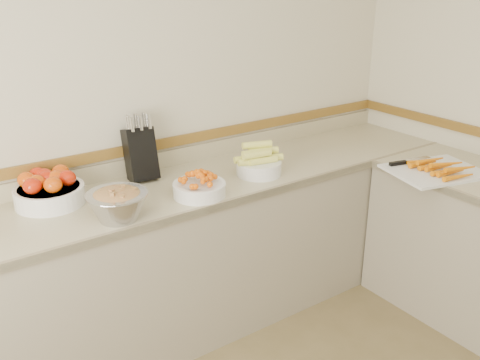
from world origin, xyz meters
TOP-DOWN VIEW (x-y plane):
  - back_wall at (0.00, 2.00)m, footprint 4.00×0.00m
  - counter_back at (0.00, 1.68)m, footprint 4.00×0.65m
  - knife_block at (0.06, 1.90)m, footprint 0.18×0.21m
  - tomato_bowl at (-0.48, 1.84)m, footprint 0.35×0.35m
  - cherry_tomato_bowl at (0.19, 1.50)m, footprint 0.28×0.28m
  - corn_bowl at (0.64, 1.57)m, footprint 0.29×0.26m
  - rhubarb_bowl at (-0.27, 1.47)m, footprint 0.29×0.29m
  - cutting_board at (1.50, 1.00)m, footprint 0.61×0.52m

SIDE VIEW (x-z plane):
  - counter_back at x=0.00m, z-range -0.09..0.99m
  - cutting_board at x=1.50m, z-range 0.88..0.96m
  - cherry_tomato_bowl at x=0.19m, z-range 0.88..1.03m
  - corn_bowl at x=0.64m, z-range 0.87..1.06m
  - tomato_bowl at x=-0.48m, z-range 0.89..1.06m
  - rhubarb_bowl at x=-0.27m, z-range 0.90..1.07m
  - knife_block at x=0.06m, z-range 0.86..1.25m
  - back_wall at x=0.00m, z-range -0.70..3.30m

